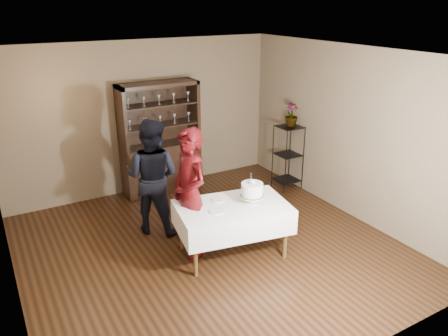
{
  "coord_description": "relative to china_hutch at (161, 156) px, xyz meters",
  "views": [
    {
      "loc": [
        -2.54,
        -4.78,
        3.32
      ],
      "look_at": [
        0.28,
        0.1,
        1.14
      ],
      "focal_mm": 35.0,
      "sensor_mm": 36.0,
      "label": 1
    }
  ],
  "objects": [
    {
      "name": "plate_near",
      "position": [
        -0.28,
        -2.59,
        0.09
      ],
      "size": [
        0.21,
        0.21,
        0.01
      ],
      "primitive_type": "cylinder",
      "rotation": [
        0.0,
        0.0,
        -0.11
      ],
      "color": "white",
      "rests_on": "cake_table"
    },
    {
      "name": "plate_far",
      "position": [
        -0.1,
        -2.3,
        0.09
      ],
      "size": [
        0.21,
        0.21,
        0.01
      ],
      "primitive_type": "cylinder",
      "rotation": [
        0.0,
        0.0,
        -0.33
      ],
      "color": "white",
      "rests_on": "cake_table"
    },
    {
      "name": "cake",
      "position": [
        0.27,
        -2.59,
        0.26
      ],
      "size": [
        0.33,
        0.33,
        0.45
      ],
      "rotation": [
        0.0,
        0.0,
        0.13
      ],
      "color": "white",
      "rests_on": "cake_table"
    },
    {
      "name": "potted_plant",
      "position": [
        2.11,
        -1.05,
        0.73
      ],
      "size": [
        0.24,
        0.24,
        0.41
      ],
      "primitive_type": "imported",
      "rotation": [
        0.0,
        0.0,
        -0.03
      ],
      "color": "#486C33",
      "rests_on": "plant_etagere"
    },
    {
      "name": "man",
      "position": [
        -0.68,
        -1.34,
        0.21
      ],
      "size": [
        1.07,
        1.07,
        1.76
      ],
      "primitive_type": "imported",
      "rotation": [
        0.0,
        0.0,
        2.37
      ],
      "color": "black",
      "rests_on": "floor"
    },
    {
      "name": "wall_right",
      "position": [
        2.3,
        -2.25,
        0.69
      ],
      "size": [
        0.02,
        5.0,
        2.7
      ],
      "primitive_type": "cube",
      "color": "brown",
      "rests_on": "floor"
    },
    {
      "name": "woman",
      "position": [
        -0.48,
        -2.21,
        0.24
      ],
      "size": [
        0.49,
        0.7,
        1.8
      ],
      "primitive_type": "imported",
      "rotation": [
        0.0,
        0.0,
        -1.48
      ],
      "color": "#360406",
      "rests_on": "floor"
    },
    {
      "name": "back_wall",
      "position": [
        -0.2,
        0.25,
        0.69
      ],
      "size": [
        5.0,
        0.02,
        2.7
      ],
      "primitive_type": "cube",
      "color": "brown",
      "rests_on": "floor"
    },
    {
      "name": "ceiling",
      "position": [
        -0.2,
        -2.25,
        2.04
      ],
      "size": [
        5.0,
        5.0,
        0.0
      ],
      "primitive_type": "plane",
      "rotation": [
        3.14,
        0.0,
        0.0
      ],
      "color": "white",
      "rests_on": "back_wall"
    },
    {
      "name": "plant_etagere",
      "position": [
        2.08,
        -1.05,
        -0.01
      ],
      "size": [
        0.42,
        0.42,
        1.2
      ],
      "color": "black",
      "rests_on": "floor"
    },
    {
      "name": "floor",
      "position": [
        -0.2,
        -2.25,
        -0.66
      ],
      "size": [
        5.0,
        5.0,
        0.0
      ],
      "primitive_type": "plane",
      "color": "black",
      "rests_on": "ground"
    },
    {
      "name": "wall_left",
      "position": [
        -2.7,
        -2.25,
        0.69
      ],
      "size": [
        0.02,
        5.0,
        2.7
      ],
      "primitive_type": "cube",
      "color": "brown",
      "rests_on": "floor"
    },
    {
      "name": "china_hutch",
      "position": [
        0.0,
        0.0,
        0.0
      ],
      "size": [
        1.4,
        0.48,
        2.0
      ],
      "color": "black",
      "rests_on": "floor"
    },
    {
      "name": "cake_table",
      "position": [
        0.0,
        -2.52,
        -0.1
      ],
      "size": [
        1.63,
        1.16,
        0.74
      ],
      "rotation": [
        0.0,
        0.0,
        -0.18
      ],
      "color": "white",
      "rests_on": "floor"
    }
  ]
}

